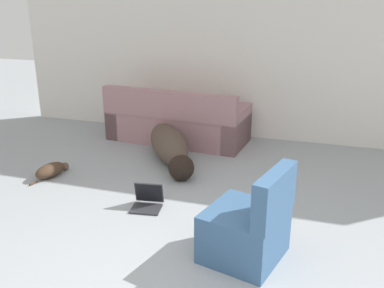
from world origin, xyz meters
name	(u,v)px	position (x,y,z in m)	size (l,w,h in m)	color
wall_back	(272,48)	(0.00, 4.16, 1.32)	(7.94, 0.06, 2.64)	silver
couch	(177,123)	(-1.23, 3.63, 0.27)	(2.05, 0.99, 0.80)	#A3757A
dog	(170,146)	(-1.04, 2.82, 0.20)	(1.11, 1.59, 0.42)	#4C3D33
cat	(51,170)	(-2.20, 1.93, 0.08)	(0.28, 0.58, 0.16)	#473323
laptop_open	(148,199)	(-0.81, 1.57, 0.08)	(0.33, 0.32, 0.23)	#2D2D33
side_chair	(249,228)	(0.31, 0.99, 0.27)	(0.71, 0.73, 0.80)	#385B84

